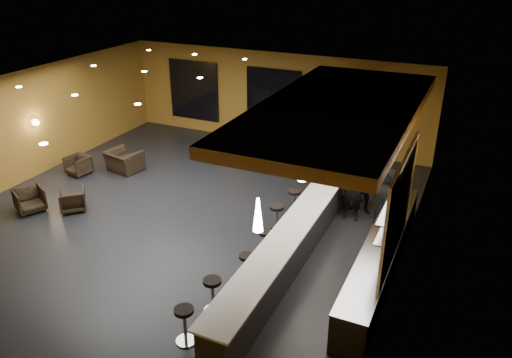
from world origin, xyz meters
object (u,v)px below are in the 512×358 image
at_px(bar_counter, 293,246).
at_px(bar_stool_0, 185,321).
at_px(column, 348,136).
at_px(bar_stool_4, 277,215).
at_px(staff_b, 364,187).
at_px(bar_stool_3, 265,240).
at_px(armchair_a, 30,200).
at_px(prep_counter, 381,257).
at_px(armchair_c, 78,165).
at_px(bar_stool_6, 314,183).
at_px(staff_a, 353,190).
at_px(pendant_1, 303,167).
at_px(bar_stool_2, 247,265).
at_px(pendant_0, 258,215).
at_px(bar_stool_1, 213,291).
at_px(pendant_2, 334,134).
at_px(staff_c, 386,196).
at_px(armchair_b, 73,200).
at_px(armchair_d, 124,161).
at_px(bar_stool_5, 294,199).

xyz_separation_m(bar_counter, bar_stool_0, (-0.92, -3.33, 0.01)).
height_order(column, bar_stool_4, column).
xyz_separation_m(staff_b, bar_stool_0, (-1.84, -6.59, -0.31)).
relative_size(staff_b, bar_stool_3, 2.27).
height_order(bar_counter, armchair_a, bar_counter).
relative_size(prep_counter, armchair_c, 8.38).
bearing_deg(bar_stool_6, prep_counter, -48.76).
height_order(column, bar_stool_3, column).
height_order(staff_a, bar_stool_3, staff_a).
height_order(prep_counter, bar_stool_0, prep_counter).
bearing_deg(bar_counter, pendant_1, 90.00).
relative_size(column, bar_stool_6, 4.43).
relative_size(pendant_1, bar_stool_6, 0.89).
height_order(bar_counter, bar_stool_2, bar_counter).
distance_m(pendant_0, bar_stool_1, 2.07).
height_order(pendant_2, staff_c, pendant_2).
xyz_separation_m(armchair_a, bar_stool_3, (7.12, 0.67, 0.11)).
relative_size(column, armchair_b, 4.86).
height_order(pendant_1, staff_a, pendant_1).
xyz_separation_m(prep_counter, bar_stool_4, (-2.91, 0.70, 0.08)).
distance_m(staff_a, bar_stool_6, 1.62).
xyz_separation_m(pendant_2, bar_stool_2, (-0.67, -4.13, -1.88)).
height_order(staff_b, armchair_d, staff_b).
distance_m(armchair_a, bar_stool_2, 7.19).
distance_m(staff_a, bar_stool_3, 3.12).
bearing_deg(armchair_b, column, 171.39).
bearing_deg(armchair_c, bar_stool_6, 21.42).
height_order(pendant_2, armchair_b, pendant_2).
bearing_deg(pendant_0, armchair_d, 146.33).
distance_m(armchair_d, bar_stool_5, 6.41).
distance_m(armchair_a, bar_stool_4, 7.17).
height_order(prep_counter, pendant_2, pendant_2).
relative_size(armchair_a, armchair_c, 1.08).
bearing_deg(staff_b, bar_stool_3, -113.23).
distance_m(armchair_b, bar_stool_2, 6.18).
bearing_deg(prep_counter, staff_a, 119.77).
bearing_deg(column, staff_c, -47.50).
bearing_deg(armchair_c, bar_stool_2, -11.81).
xyz_separation_m(column, pendant_0, (0.00, -6.60, 0.60)).
height_order(pendant_1, pendant_2, same).
bearing_deg(pendant_1, staff_c, 55.80).
relative_size(pendant_1, staff_c, 0.42).
height_order(staff_c, bar_stool_2, staff_c).
relative_size(staff_a, bar_stool_5, 2.27).
bearing_deg(armchair_c, prep_counter, 1.94).
relative_size(staff_a, bar_stool_3, 2.48).
distance_m(pendant_0, bar_stool_3, 2.85).
xyz_separation_m(staff_a, bar_stool_3, (-1.43, -2.74, -0.43)).
height_order(column, armchair_a, column).
xyz_separation_m(column, bar_stool_1, (-0.88, -6.93, -1.24)).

